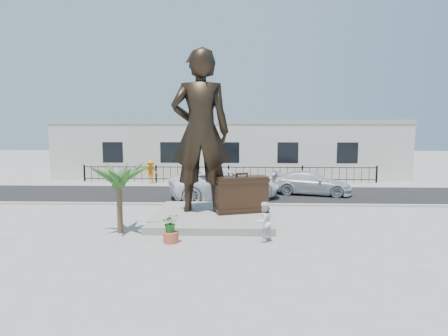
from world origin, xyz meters
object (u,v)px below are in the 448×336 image
(car_white, at_px, (225,184))
(statue, at_px, (201,132))
(suitcase, at_px, (242,195))
(tourist, at_px, (264,222))

(car_white, bearing_deg, statue, 150.12)
(suitcase, xyz_separation_m, car_white, (-0.91, 4.69, -0.23))
(suitcase, bearing_deg, statue, 154.05)
(statue, relative_size, suitcase, 3.13)
(suitcase, bearing_deg, tourist, -94.25)
(statue, bearing_deg, tourist, 123.20)
(statue, xyz_separation_m, car_white, (0.98, 4.40, -3.07))
(statue, distance_m, suitcase, 3.43)
(suitcase, distance_m, car_white, 4.79)
(statue, distance_m, tourist, 5.55)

